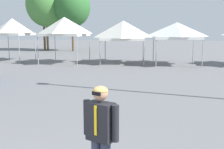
{
  "coord_description": "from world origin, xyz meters",
  "views": [
    {
      "loc": [
        1.66,
        -2.73,
        2.61
      ],
      "look_at": [
        0.44,
        5.23,
        1.3
      ],
      "focal_mm": 43.84,
      "sensor_mm": 36.0,
      "label": 1
    }
  ],
  "objects_px": {
    "person_foreground": "(101,133)",
    "canopy_tent_center": "(64,27)",
    "tree_behind_tents_left": "(72,7)",
    "canopy_tent_behind_left": "(123,31)",
    "canopy_tent_behind_center": "(12,27)",
    "tree_behind_tents_center": "(43,10)",
    "tree_behind_tents_right": "(46,5)",
    "canopy_tent_left_of_center": "(177,31)"
  },
  "relations": [
    {
      "from": "tree_behind_tents_right",
      "to": "canopy_tent_center",
      "type": "bearing_deg",
      "value": -62.88
    },
    {
      "from": "canopy_tent_center",
      "to": "canopy_tent_left_of_center",
      "type": "xyz_separation_m",
      "value": [
        8.66,
        0.2,
        -0.33
      ]
    },
    {
      "from": "canopy_tent_left_of_center",
      "to": "tree_behind_tents_left",
      "type": "distance_m",
      "value": 17.3
    },
    {
      "from": "person_foreground",
      "to": "tree_behind_tents_center",
      "type": "relative_size",
      "value": 0.24
    },
    {
      "from": "person_foreground",
      "to": "tree_behind_tents_left",
      "type": "bearing_deg",
      "value": 107.52
    },
    {
      "from": "tree_behind_tents_center",
      "to": "canopy_tent_center",
      "type": "bearing_deg",
      "value": -61.61
    },
    {
      "from": "tree_behind_tents_left",
      "to": "tree_behind_tents_right",
      "type": "xyz_separation_m",
      "value": [
        -3.58,
        0.52,
        0.4
      ]
    },
    {
      "from": "canopy_tent_behind_left",
      "to": "tree_behind_tents_center",
      "type": "bearing_deg",
      "value": 133.03
    },
    {
      "from": "canopy_tent_behind_center",
      "to": "canopy_tent_behind_left",
      "type": "xyz_separation_m",
      "value": [
        9.44,
        -0.15,
        -0.3
      ]
    },
    {
      "from": "canopy_tent_behind_left",
      "to": "canopy_tent_center",
      "type": "bearing_deg",
      "value": -170.83
    },
    {
      "from": "tree_behind_tents_left",
      "to": "tree_behind_tents_right",
      "type": "relative_size",
      "value": 0.91
    },
    {
      "from": "tree_behind_tents_left",
      "to": "tree_behind_tents_center",
      "type": "xyz_separation_m",
      "value": [
        -4.11,
        0.82,
        -0.21
      ]
    },
    {
      "from": "person_foreground",
      "to": "canopy_tent_center",
      "type": "bearing_deg",
      "value": 110.06
    },
    {
      "from": "canopy_tent_behind_center",
      "to": "tree_behind_tents_left",
      "type": "relative_size",
      "value": 0.45
    },
    {
      "from": "canopy_tent_center",
      "to": "tree_behind_tents_right",
      "type": "distance_m",
      "value": 14.98
    },
    {
      "from": "canopy_tent_left_of_center",
      "to": "tree_behind_tents_center",
      "type": "distance_m",
      "value": 20.8
    },
    {
      "from": "tree_behind_tents_right",
      "to": "person_foreground",
      "type": "bearing_deg",
      "value": -66.78
    },
    {
      "from": "canopy_tent_center",
      "to": "tree_behind_tents_left",
      "type": "bearing_deg",
      "value": 103.94
    },
    {
      "from": "canopy_tent_behind_left",
      "to": "tree_behind_tents_right",
      "type": "bearing_deg",
      "value": 132.4
    },
    {
      "from": "canopy_tent_left_of_center",
      "to": "tree_behind_tents_right",
      "type": "relative_size",
      "value": 0.41
    },
    {
      "from": "tree_behind_tents_left",
      "to": "tree_behind_tents_center",
      "type": "bearing_deg",
      "value": 168.77
    },
    {
      "from": "canopy_tent_center",
      "to": "tree_behind_tents_right",
      "type": "xyz_separation_m",
      "value": [
        -6.69,
        13.07,
        2.95
      ]
    },
    {
      "from": "canopy_tent_behind_center",
      "to": "canopy_tent_center",
      "type": "bearing_deg",
      "value": -10.27
    },
    {
      "from": "canopy_tent_behind_center",
      "to": "canopy_tent_left_of_center",
      "type": "distance_m",
      "value": 13.56
    },
    {
      "from": "canopy_tent_behind_left",
      "to": "person_foreground",
      "type": "relative_size",
      "value": 2.03
    },
    {
      "from": "canopy_tent_behind_left",
      "to": "tree_behind_tents_right",
      "type": "height_order",
      "value": "tree_behind_tents_right"
    },
    {
      "from": "canopy_tent_behind_left",
      "to": "tree_behind_tents_center",
      "type": "height_order",
      "value": "tree_behind_tents_center"
    },
    {
      "from": "tree_behind_tents_right",
      "to": "canopy_tent_behind_left",
      "type": "bearing_deg",
      "value": -47.6
    },
    {
      "from": "person_foreground",
      "to": "tree_behind_tents_right",
      "type": "xyz_separation_m",
      "value": [
        -12.92,
        30.1,
        4.81
      ]
    },
    {
      "from": "person_foreground",
      "to": "tree_behind_tents_left",
      "type": "distance_m",
      "value": 31.33
    },
    {
      "from": "canopy_tent_left_of_center",
      "to": "tree_behind_tents_center",
      "type": "height_order",
      "value": "tree_behind_tents_center"
    },
    {
      "from": "canopy_tent_behind_center",
      "to": "canopy_tent_left_of_center",
      "type": "bearing_deg",
      "value": -2.88
    },
    {
      "from": "canopy_tent_center",
      "to": "canopy_tent_behind_left",
      "type": "xyz_separation_m",
      "value": [
        4.57,
        0.74,
        -0.31
      ]
    },
    {
      "from": "canopy_tent_left_of_center",
      "to": "person_foreground",
      "type": "distance_m",
      "value": 17.48
    },
    {
      "from": "canopy_tent_left_of_center",
      "to": "tree_behind_tents_right",
      "type": "xyz_separation_m",
      "value": [
        -15.36,
        12.87,
        3.28
      ]
    },
    {
      "from": "person_foreground",
      "to": "canopy_tent_behind_left",
      "type": "bearing_deg",
      "value": 95.32
    },
    {
      "from": "canopy_tent_behind_left",
      "to": "tree_behind_tents_right",
      "type": "distance_m",
      "value": 17.01
    },
    {
      "from": "canopy_tent_center",
      "to": "canopy_tent_behind_left",
      "type": "height_order",
      "value": "canopy_tent_center"
    },
    {
      "from": "tree_behind_tents_left",
      "to": "canopy_tent_left_of_center",
      "type": "bearing_deg",
      "value": -46.35
    },
    {
      "from": "canopy_tent_behind_center",
      "to": "tree_behind_tents_center",
      "type": "relative_size",
      "value": 0.49
    },
    {
      "from": "canopy_tent_behind_left",
      "to": "tree_behind_tents_center",
      "type": "relative_size",
      "value": 0.5
    },
    {
      "from": "canopy_tent_behind_left",
      "to": "canopy_tent_left_of_center",
      "type": "xyz_separation_m",
      "value": [
        4.09,
        -0.54,
        -0.02
      ]
    }
  ]
}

